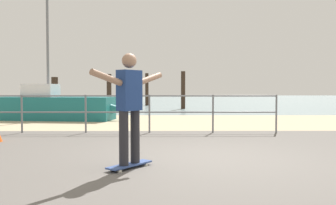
% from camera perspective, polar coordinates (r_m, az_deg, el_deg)
% --- Properties ---
extents(ground_plane, '(24.00, 10.00, 0.04)m').
position_cam_1_polar(ground_plane, '(5.23, 6.94, -11.16)').
color(ground_plane, '#605B56').
rests_on(ground_plane, ground).
extents(beach_strip, '(24.00, 6.00, 0.04)m').
position_cam_1_polar(beach_strip, '(13.12, 2.44, -3.11)').
color(beach_strip, tan).
rests_on(beach_strip, ground).
extents(sea_surface, '(72.00, 50.00, 0.04)m').
position_cam_1_polar(sea_surface, '(41.07, 0.47, 0.48)').
color(sea_surface, '#849EA3').
rests_on(sea_surface, ground).
extents(railing_fence, '(8.69, 0.05, 1.05)m').
position_cam_1_polar(railing_fence, '(9.75, -8.07, -0.83)').
color(railing_fence, slate).
rests_on(railing_fence, ground).
extents(sailboat, '(5.05, 1.94, 5.69)m').
position_cam_1_polar(sailboat, '(14.34, -16.92, -0.64)').
color(sailboat, '#19666B').
rests_on(sailboat, ground).
extents(skateboard, '(0.66, 0.75, 0.08)m').
position_cam_1_polar(skateboard, '(5.44, -6.15, -9.90)').
color(skateboard, '#334C8C').
rests_on(skateboard, ground).
extents(skateboarder, '(0.98, 1.18, 1.65)m').
position_cam_1_polar(skateboarder, '(5.33, -6.20, 0.15)').
color(skateboarder, '#26262B').
rests_on(skateboarder, skateboard).
extents(groyne_post_0, '(0.36, 0.36, 1.87)m').
position_cam_1_polar(groyne_post_0, '(20.69, -17.65, 1.31)').
color(groyne_post_0, '#332319').
rests_on(groyne_post_0, ground).
extents(groyne_post_1, '(0.32, 0.32, 2.20)m').
position_cam_1_polar(groyne_post_1, '(23.91, -9.40, 1.88)').
color(groyne_post_1, '#332319').
rests_on(groyne_post_1, ground).
extents(groyne_post_2, '(0.24, 0.24, 2.35)m').
position_cam_1_polar(groyne_post_2, '(25.73, -3.40, 2.09)').
color(groyne_post_2, '#332319').
rests_on(groyne_post_2, ground).
extents(groyne_post_3, '(0.26, 0.26, 2.27)m').
position_cam_1_polar(groyne_post_3, '(21.35, 2.43, 1.97)').
color(groyne_post_3, '#332319').
rests_on(groyne_post_3, ground).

